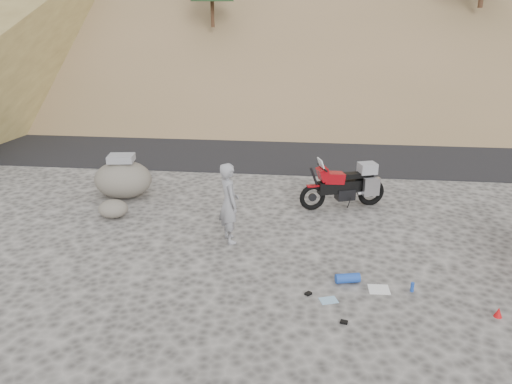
# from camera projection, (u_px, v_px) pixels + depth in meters

# --- Properties ---
(ground) EXTENTS (140.00, 140.00, 0.00)m
(ground) POSITION_uv_depth(u_px,v_px,m) (278.00, 255.00, 10.98)
(ground) COLOR #3E3C39
(ground) RESTS_ON ground
(road) EXTENTS (120.00, 7.00, 0.05)m
(road) POSITION_uv_depth(u_px,v_px,m) (293.00, 147.00, 19.36)
(road) COLOR black
(road) RESTS_ON ground
(motorcycle) EXTENTS (2.33, 1.16, 1.44)m
(motorcycle) POSITION_uv_depth(u_px,v_px,m) (347.00, 185.00, 13.39)
(motorcycle) COLOR black
(motorcycle) RESTS_ON ground
(man) EXTENTS (0.71, 0.82, 1.89)m
(man) POSITION_uv_depth(u_px,v_px,m) (230.00, 240.00, 11.66)
(man) COLOR gray
(man) RESTS_ON ground
(boulder) EXTENTS (1.72, 1.49, 1.23)m
(boulder) POSITION_uv_depth(u_px,v_px,m) (123.00, 179.00, 14.13)
(boulder) COLOR #555149
(boulder) RESTS_ON ground
(small_rock) EXTENTS (0.96, 0.91, 0.46)m
(small_rock) POSITION_uv_depth(u_px,v_px,m) (113.00, 209.00, 12.87)
(small_rock) COLOR #555149
(small_rock) RESTS_ON ground
(gear_white_cloth) EXTENTS (0.41, 0.37, 0.01)m
(gear_white_cloth) POSITION_uv_depth(u_px,v_px,m) (379.00, 289.00, 9.64)
(gear_white_cloth) COLOR white
(gear_white_cloth) RESTS_ON ground
(gear_blue_mat) EXTENTS (0.51, 0.29, 0.19)m
(gear_blue_mat) POSITION_uv_depth(u_px,v_px,m) (348.00, 278.00, 9.86)
(gear_blue_mat) COLOR #1C44A9
(gear_blue_mat) RESTS_ON ground
(gear_bottle) EXTENTS (0.08, 0.08, 0.19)m
(gear_bottle) POSITION_uv_depth(u_px,v_px,m) (412.00, 287.00, 9.55)
(gear_bottle) COLOR #1C44A9
(gear_bottle) RESTS_ON ground
(gear_funnel) EXTENTS (0.18, 0.18, 0.18)m
(gear_funnel) POSITION_uv_depth(u_px,v_px,m) (498.00, 312.00, 8.77)
(gear_funnel) COLOR red
(gear_funnel) RESTS_ON ground
(gear_glove_a) EXTENTS (0.15, 0.12, 0.04)m
(gear_glove_a) POSITION_uv_depth(u_px,v_px,m) (344.00, 322.00, 8.63)
(gear_glove_a) COLOR black
(gear_glove_a) RESTS_ON ground
(gear_glove_b) EXTENTS (0.15, 0.16, 0.04)m
(gear_glove_b) POSITION_uv_depth(u_px,v_px,m) (308.00, 294.00, 9.47)
(gear_glove_b) COLOR black
(gear_glove_b) RESTS_ON ground
(gear_blue_cloth) EXTENTS (0.38, 0.33, 0.01)m
(gear_blue_cloth) POSITION_uv_depth(u_px,v_px,m) (328.00, 300.00, 9.28)
(gear_blue_cloth) COLOR #87B2D1
(gear_blue_cloth) RESTS_ON ground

